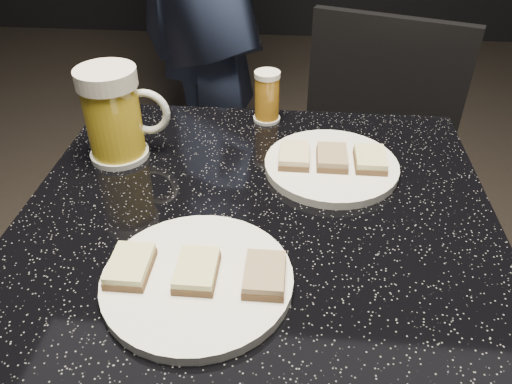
% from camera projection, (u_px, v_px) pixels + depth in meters
% --- Properties ---
extents(plate_large, '(0.24, 0.24, 0.01)m').
position_uv_depth(plate_large, '(198.00, 280.00, 0.62)').
color(plate_large, white).
rests_on(plate_large, table).
extents(plate_small, '(0.22, 0.22, 0.01)m').
position_uv_depth(plate_small, '(331.00, 166.00, 0.82)').
color(plate_small, white).
rests_on(plate_small, table).
extents(table, '(0.70, 0.70, 0.75)m').
position_uv_depth(table, '(256.00, 328.00, 0.86)').
color(table, black).
rests_on(table, floor).
extents(beer_mug, '(0.14, 0.10, 0.16)m').
position_uv_depth(beer_mug, '(115.00, 114.00, 0.82)').
color(beer_mug, silver).
rests_on(beer_mug, table).
extents(beer_tumbler, '(0.05, 0.05, 0.10)m').
position_uv_depth(beer_tumbler, '(267.00, 97.00, 0.94)').
color(beer_tumbler, silver).
rests_on(beer_tumbler, table).
extents(chair, '(0.49, 0.49, 0.86)m').
position_uv_depth(chair, '(363.00, 174.00, 1.26)').
color(chair, black).
rests_on(chair, floor).
extents(canapes_on_plate_large, '(0.22, 0.07, 0.02)m').
position_uv_depth(canapes_on_plate_large, '(197.00, 270.00, 0.61)').
color(canapes_on_plate_large, '#4C3521').
rests_on(canapes_on_plate_large, plate_large).
extents(canapes_on_plate_small, '(0.17, 0.07, 0.02)m').
position_uv_depth(canapes_on_plate_small, '(332.00, 157.00, 0.81)').
color(canapes_on_plate_small, '#4C3521').
rests_on(canapes_on_plate_small, plate_small).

